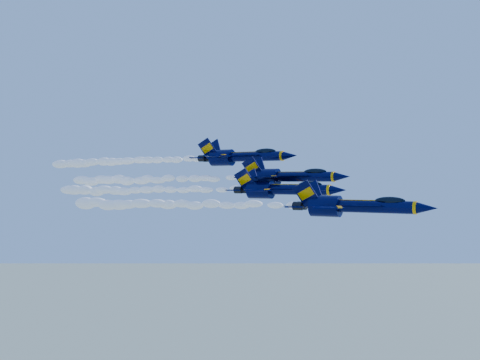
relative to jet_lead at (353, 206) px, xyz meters
The scene contains 8 objects.
jet_lead is the anchor object (origin of this frame).
smoke_trail_jet_lead 26.33m from the jet_lead, behind, with size 38.26×1.88×1.69m, color white.
jet_second 15.56m from the jet_lead, 148.24° to the left, with size 16.96×13.91×6.30m.
smoke_trail_jet_second 40.38m from the jet_lead, 168.37° to the left, with size 38.26×1.89×1.70m, color white.
jet_third 20.17m from the jet_lead, 137.60° to the left, with size 17.38×14.26×6.46m.
smoke_trail_jet_third 43.45m from the jet_lead, 162.01° to the left, with size 38.26×1.94×1.74m, color white.
jet_fourth 34.02m from the jet_lead, 143.45° to the left, with size 19.00×15.59×7.06m.
smoke_trail_jet_fourth 57.88m from the jet_lead, 159.85° to the left, with size 38.26×2.12×1.91m, color white.
Camera 1 is at (36.39, -72.11, 153.16)m, focal length 40.00 mm.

